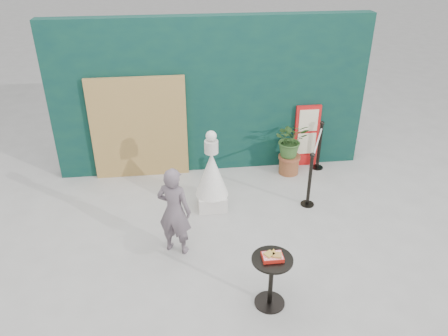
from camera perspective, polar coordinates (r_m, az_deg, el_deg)
ground at (r=6.50m, az=1.36°, el=-12.89°), size 60.00×60.00×0.00m
back_wall at (r=8.47m, az=-1.67°, el=9.31°), size 6.00×0.30×3.00m
bamboo_fence at (r=8.44m, az=-11.02°, el=5.07°), size 1.80×0.08×2.00m
woman at (r=6.43m, az=-6.51°, el=-5.62°), size 0.61×0.52×1.42m
menu_board at (r=8.98m, az=10.72°, el=4.12°), size 0.50×0.07×1.30m
statue at (r=7.45m, az=-1.61°, el=-1.23°), size 0.57×0.57×1.46m
cafe_table at (r=5.69m, az=6.20°, el=-13.62°), size 0.52×0.52×0.75m
food_basket at (r=5.50m, az=6.38°, el=-11.37°), size 0.26×0.19×0.11m
planter at (r=8.61m, az=8.68°, el=3.10°), size 0.65×0.56×1.10m
stanchion_barrier at (r=8.32m, az=11.80°, el=0.76°), size 0.84×1.54×1.03m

